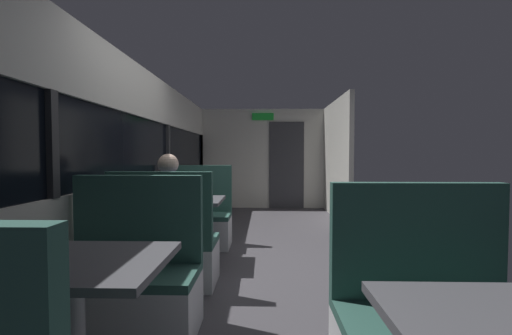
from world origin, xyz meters
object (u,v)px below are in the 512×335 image
object	(u,v)px
bench_mid_window_facing_entry	(196,222)
coffee_cup_primary	(187,195)
seated_passenger	(168,228)
bench_mid_window_facing_end	(166,252)
dining_table_mid_window	(183,208)
bench_near_window_facing_entry	(131,286)
dining_table_near_window	(73,279)

from	to	relation	value
bench_mid_window_facing_entry	coffee_cup_primary	distance (m)	0.84
seated_passenger	bench_mid_window_facing_end	bearing A→B (deg)	-90.00
dining_table_mid_window	bench_mid_window_facing_end	world-z (taller)	bench_mid_window_facing_end
bench_mid_window_facing_end	bench_mid_window_facing_entry	size ratio (longest dim) A/B	1.00
bench_near_window_facing_entry	bench_mid_window_facing_end	bearing A→B (deg)	90.00
dining_table_near_window	bench_mid_window_facing_end	world-z (taller)	bench_mid_window_facing_end
dining_table_mid_window	bench_mid_window_facing_end	size ratio (longest dim) A/B	0.82
bench_near_window_facing_entry	dining_table_near_window	bearing A→B (deg)	-90.00
coffee_cup_primary	bench_mid_window_facing_entry	bearing A→B (deg)	93.79
dining_table_near_window	dining_table_mid_window	size ratio (longest dim) A/B	1.00
bench_near_window_facing_entry	bench_mid_window_facing_end	size ratio (longest dim) A/B	1.00
seated_passenger	bench_near_window_facing_entry	bearing A→B (deg)	-90.00
dining_table_near_window	dining_table_mid_window	bearing A→B (deg)	90.00
dining_table_near_window	seated_passenger	world-z (taller)	seated_passenger
bench_mid_window_facing_end	coffee_cup_primary	world-z (taller)	bench_mid_window_facing_end
dining_table_near_window	coffee_cup_primary	xyz separation A→B (m)	(0.05, 2.24, 0.15)
dining_table_mid_window	coffee_cup_primary	distance (m)	0.15
coffee_cup_primary	dining_table_near_window	bearing A→B (deg)	-91.20
dining_table_near_window	coffee_cup_primary	size ratio (longest dim) A/B	10.00
bench_mid_window_facing_end	seated_passenger	xyz separation A→B (m)	(0.00, 0.07, 0.21)
coffee_cup_primary	dining_table_mid_window	bearing A→B (deg)	170.23
dining_table_near_window	bench_mid_window_facing_entry	bearing A→B (deg)	90.00
seated_passenger	dining_table_mid_window	bearing A→B (deg)	90.00
dining_table_near_window	seated_passenger	size ratio (longest dim) A/B	0.71
bench_near_window_facing_entry	seated_passenger	xyz separation A→B (m)	(0.00, 0.92, 0.21)
bench_near_window_facing_entry	bench_mid_window_facing_end	xyz separation A→B (m)	(0.00, 0.85, 0.00)
bench_near_window_facing_entry	dining_table_mid_window	world-z (taller)	bench_near_window_facing_entry
bench_near_window_facing_entry	bench_mid_window_facing_entry	size ratio (longest dim) A/B	1.00
bench_mid_window_facing_entry	dining_table_near_window	bearing A→B (deg)	-90.00
dining_table_near_window	bench_mid_window_facing_end	bearing A→B (deg)	90.00
bench_mid_window_facing_end	coffee_cup_primary	bearing A→B (deg)	86.12
dining_table_near_window	bench_mid_window_facing_end	xyz separation A→B (m)	(0.00, 1.54, -0.31)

